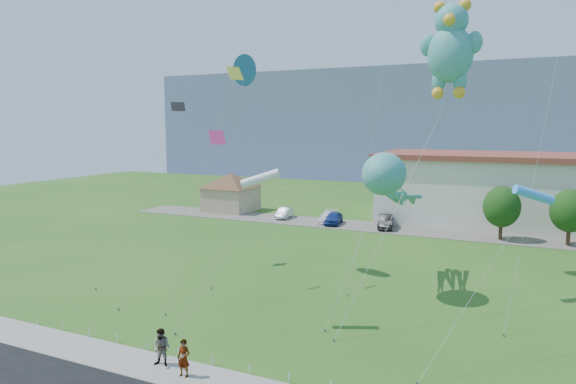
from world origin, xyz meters
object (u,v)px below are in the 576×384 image
at_px(parked_car_silver, 284,213).
at_px(teddy_bear_kite, 451,47).
at_px(pavilion, 231,189).
at_px(parked_car_black, 386,221).
at_px(octopus_kite, 388,182).
at_px(pedestrian_left, 184,358).
at_px(parked_car_blue, 334,218).
at_px(pedestrian_right, 162,347).
at_px(parked_car_white, 328,217).

height_order(parked_car_silver, teddy_bear_kite, teddy_bear_kite).
distance_m(pavilion, parked_car_black, 22.39).
relative_size(pavilion, octopus_kite, 0.65).
relative_size(pedestrian_left, parked_car_blue, 0.42).
xyz_separation_m(pedestrian_left, parked_car_blue, (-6.54, 37.55, -0.20)).
xyz_separation_m(parked_car_blue, octopus_kite, (11.59, -21.15, 6.80)).
bearing_deg(parked_car_black, pedestrian_right, -104.18).
xyz_separation_m(parked_car_silver, octopus_kite, (18.54, -22.36, 6.87)).
bearing_deg(pavilion, parked_car_blue, -11.90).
bearing_deg(octopus_kite, pavilion, 138.36).
relative_size(parked_car_silver, octopus_kite, 0.28).
bearing_deg(octopus_kite, parked_car_black, 104.46).
relative_size(pedestrian_left, teddy_bear_kite, 0.09).
relative_size(parked_car_silver, parked_car_blue, 0.93).
relative_size(parked_car_silver, parked_car_black, 0.85).
distance_m(pedestrian_right, parked_car_silver, 40.17).
relative_size(pavilion, teddy_bear_kite, 0.48).
distance_m(pavilion, parked_car_blue, 16.48).
xyz_separation_m(parked_car_silver, teddy_bear_kite, (22.25, -21.96, 15.68)).
relative_size(octopus_kite, teddy_bear_kite, 0.73).
bearing_deg(parked_car_silver, pedestrian_right, -81.34).
xyz_separation_m(parked_car_white, teddy_bear_kite, (16.29, -21.64, 15.68)).
bearing_deg(pedestrian_right, octopus_kite, 59.78).
bearing_deg(parked_car_silver, octopus_kite, -58.93).
height_order(pavilion, parked_car_black, pavilion).
bearing_deg(parked_car_black, parked_car_blue, 169.57).
relative_size(parked_car_silver, teddy_bear_kite, 0.20).
relative_size(parked_car_blue, parked_car_black, 0.91).
height_order(pedestrian_left, parked_car_blue, pedestrian_left).
distance_m(parked_car_silver, teddy_bear_kite, 34.97).
xyz_separation_m(parked_car_silver, parked_car_black, (13.03, -1.00, 0.11)).
bearing_deg(parked_car_silver, parked_car_black, -12.97).
relative_size(parked_car_silver, parked_car_white, 0.89).
xyz_separation_m(parked_car_silver, parked_car_white, (5.96, -0.33, -0.00)).
height_order(parked_car_white, parked_car_black, parked_car_black).
xyz_separation_m(pedestrian_right, parked_car_blue, (-4.96, 37.14, -0.23)).
relative_size(pedestrian_left, parked_car_silver, 0.45).
height_order(pavilion, teddy_bear_kite, teddy_bear_kite).
xyz_separation_m(pedestrian_right, parked_car_silver, (-11.92, 38.36, -0.31)).
xyz_separation_m(parked_car_white, parked_car_blue, (0.99, -0.89, 0.08)).
distance_m(pedestrian_left, teddy_bear_kite, 24.42).
xyz_separation_m(parked_car_white, parked_car_black, (7.08, -0.67, 0.12)).
xyz_separation_m(pedestrian_left, octopus_kite, (5.05, 16.40, 6.60)).
bearing_deg(teddy_bear_kite, octopus_kite, -173.86).
distance_m(parked_car_silver, parked_car_black, 13.07).
bearing_deg(parked_car_black, teddy_bear_kite, -78.74).
bearing_deg(octopus_kite, parked_car_white, 119.73).
height_order(pedestrian_left, octopus_kite, octopus_kite).
bearing_deg(parked_car_blue, parked_car_silver, 161.61).
xyz_separation_m(pedestrian_left, teddy_bear_kite, (8.76, 16.80, 15.41)).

